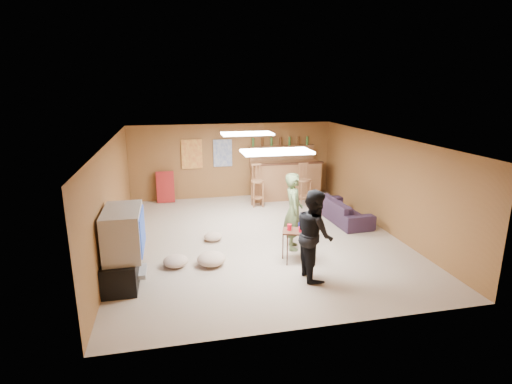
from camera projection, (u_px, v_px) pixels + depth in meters
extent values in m
plane|color=tan|center=(258.00, 238.00, 8.89)|extent=(7.00, 7.00, 0.00)
cube|color=silver|center=(258.00, 139.00, 8.32)|extent=(6.00, 7.00, 0.02)
cube|color=brown|center=(233.00, 161.00, 11.91)|extent=(6.00, 0.02, 2.20)
cube|color=brown|center=(315.00, 255.00, 5.30)|extent=(6.00, 0.02, 2.20)
cube|color=brown|center=(112.00, 198.00, 7.99)|extent=(0.02, 7.00, 2.20)
cube|color=brown|center=(385.00, 183.00, 9.21)|extent=(0.02, 7.00, 2.20)
cube|color=black|center=(122.00, 268.00, 6.85)|extent=(0.55, 1.30, 0.50)
cube|color=#B2B2B7|center=(136.00, 272.00, 6.92)|extent=(0.35, 0.50, 0.08)
cube|color=#B2B2B7|center=(123.00, 232.00, 6.70)|extent=(0.60, 1.10, 0.80)
cube|color=navy|center=(142.00, 231.00, 6.76)|extent=(0.02, 0.95, 0.65)
cube|color=brown|center=(286.00, 180.00, 11.83)|extent=(2.00, 0.60, 1.10)
cube|color=#391D12|center=(289.00, 164.00, 11.46)|extent=(2.10, 0.12, 0.05)
cube|color=brown|center=(282.00, 146.00, 12.01)|extent=(2.00, 0.18, 0.05)
cube|color=brown|center=(282.00, 156.00, 12.11)|extent=(2.00, 0.14, 0.60)
cube|color=#BF3F26|center=(192.00, 154.00, 11.56)|extent=(0.60, 0.03, 0.85)
cube|color=#334C99|center=(223.00, 153.00, 11.74)|extent=(0.55, 0.03, 0.80)
cube|color=maroon|center=(165.00, 187.00, 11.48)|extent=(0.50, 0.26, 0.91)
cube|color=white|center=(277.00, 152.00, 6.91)|extent=(1.20, 0.60, 0.04)
cube|color=white|center=(247.00, 134.00, 9.46)|extent=(1.20, 0.60, 0.04)
imported|color=#495833|center=(293.00, 211.00, 8.12)|extent=(0.49, 0.65, 1.60)
imported|color=black|center=(314.00, 234.00, 6.89)|extent=(0.60, 0.77, 1.59)
imported|color=black|center=(343.00, 210.00, 9.95)|extent=(0.83, 1.90, 0.55)
cube|color=#391D12|center=(295.00, 246.00, 7.62)|extent=(0.57, 0.51, 0.63)
cylinder|color=red|center=(289.00, 227.00, 7.54)|extent=(0.11, 0.11, 0.12)
cylinder|color=red|center=(301.00, 229.00, 7.46)|extent=(0.08, 0.08, 0.10)
cylinder|color=navy|center=(300.00, 225.00, 7.67)|extent=(0.09, 0.09, 0.10)
ellipsoid|color=tan|center=(211.00, 259.00, 7.51)|extent=(0.69, 0.69, 0.24)
ellipsoid|color=tan|center=(213.00, 237.00, 8.70)|extent=(0.41, 0.41, 0.18)
ellipsoid|color=tan|center=(176.00, 261.00, 7.46)|extent=(0.50, 0.50, 0.21)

